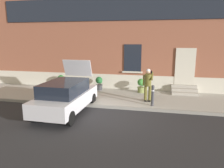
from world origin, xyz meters
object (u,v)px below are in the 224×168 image
planter_cream (61,81)px  planter_charcoal (99,83)px  hatchback_car_silver (66,96)px  planter_olive (141,85)px  bollard_near_person (153,95)px  person_on_phone (148,83)px  bollard_far_left (70,90)px

planter_cream → planter_charcoal: bearing=-2.5°
hatchback_car_silver → planter_olive: bearing=51.6°
bollard_near_person → planter_cream: bearing=155.7°
planter_cream → planter_olive: (5.38, -0.22, 0.00)m
person_on_phone → bollard_far_left: bearing=-170.1°
planter_charcoal → hatchback_car_silver: bearing=-96.3°
hatchback_car_silver → bollard_near_person: bearing=19.9°
hatchback_car_silver → planter_charcoal: (0.45, 4.07, -0.19)m
bollard_far_left → planter_charcoal: bearing=71.8°
hatchback_car_silver → bollard_far_left: 1.47m
planter_charcoal → planter_olive: 2.69m
bollard_near_person → hatchback_car_silver: bearing=-160.1°
planter_cream → planter_olive: size_ratio=1.00×
planter_cream → planter_charcoal: (2.69, -0.12, 0.00)m
bollard_near_person → planter_olive: bollard_near_person is taller
hatchback_car_silver → planter_olive: hatchback_car_silver is taller
hatchback_car_silver → bollard_near_person: (3.90, 1.41, -0.09)m
planter_cream → bollard_far_left: bearing=-56.8°
person_on_phone → planter_olive: 2.05m
bollard_near_person → planter_olive: bearing=106.5°
bollard_far_left → planter_olive: (3.57, 2.55, -0.11)m
planter_charcoal → person_on_phone: bearing=-32.5°
planter_cream → planter_olive: same height
bollard_far_left → planter_cream: (-1.82, 2.78, -0.11)m
bollard_near_person → planter_cream: bollard_near_person is taller
hatchback_car_silver → bollard_near_person: size_ratio=3.92×
bollard_far_left → person_on_phone: 4.12m
planter_cream → planter_olive: 5.39m
planter_olive → planter_cream: bearing=177.6°
bollard_near_person → person_on_phone: person_on_phone is taller
bollard_near_person → planter_charcoal: (-3.45, 2.66, -0.11)m
person_on_phone → planter_cream: size_ratio=2.04×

